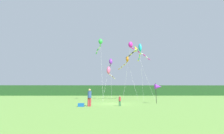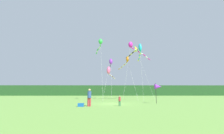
{
  "view_description": "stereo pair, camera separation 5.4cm",
  "coord_description": "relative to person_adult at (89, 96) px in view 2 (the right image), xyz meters",
  "views": [
    {
      "loc": [
        -0.31,
        -18.71,
        1.45
      ],
      "look_at": [
        0.0,
        6.0,
        5.84
      ],
      "focal_mm": 22.85,
      "sensor_mm": 36.0,
      "label": 1
    },
    {
      "loc": [
        -0.26,
        -18.71,
        1.45
      ],
      "look_at": [
        0.0,
        6.0,
        5.84
      ],
      "focal_mm": 22.85,
      "sensor_mm": 36.0,
      "label": 2
    }
  ],
  "objects": [
    {
      "name": "ground_plane",
      "position": [
        2.5,
        3.36,
        -1.01
      ],
      "size": [
        120.0,
        120.0,
        0.0
      ],
      "primitive_type": "plane",
      "color": "#6B9E42"
    },
    {
      "name": "distant_treeline",
      "position": [
        2.5,
        48.36,
        1.22
      ],
      "size": [
        108.0,
        2.07,
        4.46
      ],
      "primitive_type": "cube",
      "color": "#234C23",
      "rests_on": "ground"
    },
    {
      "name": "person_adult",
      "position": [
        0.0,
        0.0,
        0.0
      ],
      "size": [
        0.4,
        0.4,
        1.81
      ],
      "color": "#B23338",
      "rests_on": "ground"
    },
    {
      "name": "person_child",
      "position": [
        3.21,
        0.27,
        -0.4
      ],
      "size": [
        0.24,
        0.24,
        1.09
      ],
      "color": "#3F724C",
      "rests_on": "ground"
    },
    {
      "name": "cooler_box",
      "position": [
        -0.79,
        -0.3,
        -0.84
      ],
      "size": [
        0.6,
        0.39,
        0.35
      ],
      "primitive_type": "cube",
      "color": "#1959B2",
      "rests_on": "ground"
    },
    {
      "name": "banner_flag_pole",
      "position": [
        8.63,
        3.84,
        1.16
      ],
      "size": [
        0.9,
        0.7,
        2.67
      ],
      "color": "black",
      "rests_on": "ground"
    },
    {
      "name": "kite_green",
      "position": [
        0.1,
        12.15,
        10.18
      ],
      "size": [
        2.28,
        9.38,
        12.09
      ],
      "color": "#B2B2B2",
      "rests_on": "ground"
    },
    {
      "name": "kite_orange",
      "position": [
        5.83,
        16.17,
        7.42
      ],
      "size": [
        3.25,
        8.13,
        9.36
      ],
      "color": "#B2B2B2",
      "rests_on": "ground"
    },
    {
      "name": "kite_magenta",
      "position": [
        6.81,
        12.31,
        9.52
      ],
      "size": [
        6.99,
        6.71,
        11.5
      ],
      "color": "#B2B2B2",
      "rests_on": "ground"
    },
    {
      "name": "kite_yellow",
      "position": [
        7.41,
        13.84,
        9.43
      ],
      "size": [
        4.19,
        7.12,
        11.35
      ],
      "color": "#B2B2B2",
      "rests_on": "ground"
    },
    {
      "name": "kite_purple",
      "position": [
        2.29,
        21.94,
        8.37
      ],
      "size": [
        1.11,
        8.84,
        10.43
      ],
      "color": "#B2B2B2",
      "rests_on": "ground"
    },
    {
      "name": "kite_cyan",
      "position": [
        8.28,
        12.72,
        9.2
      ],
      "size": [
        1.04,
        7.96,
        11.35
      ],
      "color": "#B2B2B2",
      "rests_on": "ground"
    },
    {
      "name": "kite_rainbow",
      "position": [
        1.91,
        14.35,
        4.89
      ],
      "size": [
        2.55,
        5.51,
        6.91
      ],
      "color": "#B2B2B2",
      "rests_on": "ground"
    }
  ]
}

